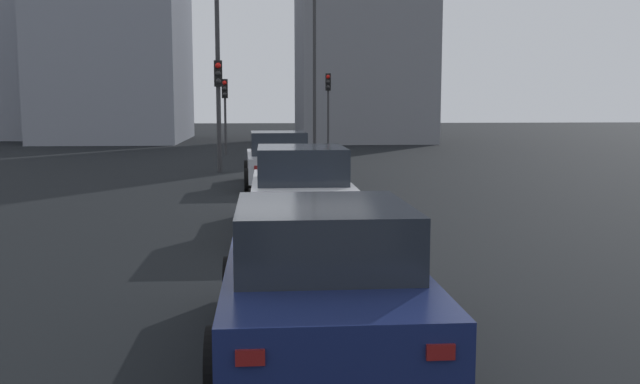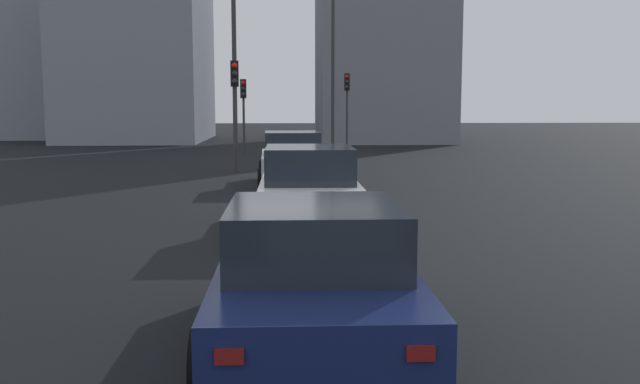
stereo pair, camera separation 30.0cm
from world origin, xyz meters
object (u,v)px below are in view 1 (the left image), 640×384
traffic_light_near_right (328,95)px  car_navy_third (321,278)px  street_lamp_far (218,61)px  car_silver_lead (278,160)px  traffic_light_far_left (218,92)px  car_white_second (301,190)px  street_lamp_kerbside (314,51)px  traffic_light_near_left (225,100)px

traffic_light_near_right → car_navy_third: bearing=2.4°
street_lamp_far → car_navy_third: bearing=-174.0°
car_silver_lead → car_navy_third: 14.06m
car_navy_third → traffic_light_far_left: (18.27, 1.94, 2.10)m
car_navy_third → street_lamp_far: bearing=6.4°
car_navy_third → traffic_light_near_right: traffic_light_near_right is taller
car_white_second → traffic_light_near_right: traffic_light_near_right is taller
car_navy_third → traffic_light_near_right: 30.75m
car_white_second → street_lamp_far: size_ratio=0.71×
car_silver_lead → car_navy_third: size_ratio=1.10×
car_white_second → street_lamp_kerbside: 21.56m
traffic_light_near_left → traffic_light_far_left: (-8.86, -0.18, 0.22)m
traffic_light_near_right → traffic_light_far_left: traffic_light_near_right is taller
traffic_light_near_left → car_white_second: bearing=7.5°
traffic_light_far_left → street_lamp_kerbside: (9.31, -4.12, 2.12)m
traffic_light_near_left → street_lamp_kerbside: size_ratio=0.42×
traffic_light_far_left → traffic_light_near_left: bearing=176.0°
traffic_light_near_right → street_lamp_kerbside: (-2.94, 0.96, 2.04)m
car_navy_third → traffic_light_near_left: (27.13, 2.12, 1.88)m
car_silver_lead → street_lamp_kerbside: 14.31m
traffic_light_near_left → street_lamp_far: (-8.45, -0.15, 1.30)m
car_silver_lead → traffic_light_near_right: 16.89m
car_navy_third → traffic_light_far_left: bearing=6.5°
car_navy_third → street_lamp_far: 19.05m
traffic_light_near_left → street_lamp_kerbside: bearing=96.9°
car_navy_third → street_lamp_far: (18.68, 1.97, 3.18)m
traffic_light_far_left → street_lamp_far: street_lamp_far is taller
traffic_light_near_left → traffic_light_far_left: bearing=2.2°
traffic_light_near_left → traffic_light_near_right: traffic_light_near_right is taller
car_navy_third → street_lamp_kerbside: 27.98m
traffic_light_near_right → street_lamp_kerbside: bearing=-9.8°
traffic_light_near_left → traffic_light_far_left: 8.87m
car_silver_lead → traffic_light_far_left: (4.21, 1.93, 2.05)m
car_navy_third → street_lamp_kerbside: street_lamp_kerbside is taller
traffic_light_far_left → car_white_second: bearing=5.2°
traffic_light_near_right → street_lamp_kerbside: size_ratio=0.47×
car_white_second → street_lamp_kerbside: size_ratio=0.54×
car_silver_lead → street_lamp_far: (4.62, 1.96, 3.13)m
car_white_second → traffic_light_near_right: 24.28m
street_lamp_far → traffic_light_near_right: bearing=-23.4°
car_white_second → car_navy_third: bearing=178.9°
traffic_light_near_left → street_lamp_far: street_lamp_far is taller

